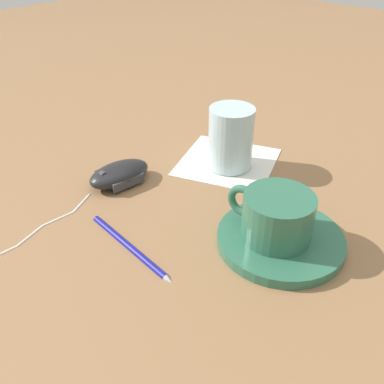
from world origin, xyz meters
TOP-DOWN VIEW (x-y plane):
  - ground_plane at (0.00, 0.00)m, footprint 3.00×3.00m
  - saucer at (-0.11, 0.02)m, footprint 0.16×0.16m
  - coffee_cup at (-0.11, 0.03)m, footprint 0.11×0.09m
  - computer_mouse at (0.14, 0.06)m, footprint 0.07×0.10m
  - napkin_under_glass at (0.06, -0.10)m, footprint 0.19×0.19m
  - drinking_glass at (0.05, -0.09)m, footprint 0.07×0.07m
  - pen at (0.02, 0.15)m, footprint 0.16×0.03m

SIDE VIEW (x-z plane):
  - ground_plane at x=0.00m, z-range 0.00..0.00m
  - napkin_under_glass at x=0.06m, z-range 0.00..0.00m
  - pen at x=0.02m, z-range 0.00..0.01m
  - saucer at x=-0.11m, z-range 0.00..0.01m
  - computer_mouse at x=0.14m, z-range 0.00..0.03m
  - coffee_cup at x=-0.11m, z-range 0.01..0.07m
  - drinking_glass at x=0.05m, z-range 0.00..0.10m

